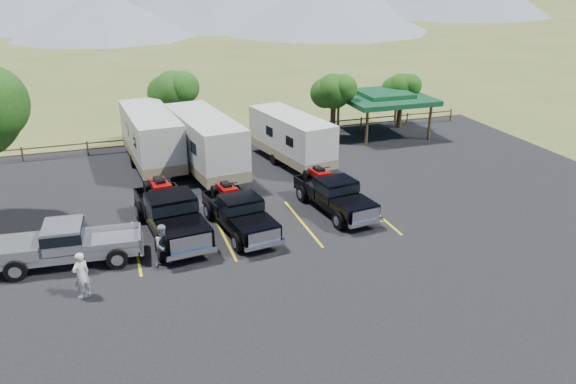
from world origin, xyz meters
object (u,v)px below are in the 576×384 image
object	(u,v)px
rig_left	(170,212)
rig_center	(239,211)
trailer_right	(291,138)
person_a	(81,275)
pickup_silver	(69,243)
person_b	(164,245)
rig_right	(334,193)
trailer_left	(151,138)
pavilion	(384,97)
trailer_center	(205,144)

from	to	relation	value
rig_left	rig_center	distance (m)	3.19
rig_center	trailer_right	world-z (taller)	trailer_right
person_a	rig_left	bearing A→B (deg)	-164.07
trailer_right	pickup_silver	size ratio (longest dim) A/B	1.45
trailer_right	person_b	size ratio (longest dim) A/B	4.88
pickup_silver	person_a	xyz separation A→B (m)	(0.52, -2.91, -0.01)
rig_right	person_a	bearing A→B (deg)	-167.72
rig_center	rig_right	world-z (taller)	rig_center
rig_right	person_b	xyz separation A→B (m)	(-8.96, -3.02, -0.02)
trailer_right	person_b	world-z (taller)	trailer_right
rig_right	trailer_left	bearing A→B (deg)	121.07
pavilion	trailer_left	world-z (taller)	trailer_left
rig_left	trailer_right	xyz separation A→B (m)	(8.60, 7.83, 0.53)
trailer_center	person_a	bearing A→B (deg)	-128.08
pavilion	trailer_center	bearing A→B (deg)	-162.71
pickup_silver	pavilion	bearing A→B (deg)	126.14
trailer_right	person_a	size ratio (longest dim) A/B	4.78
rig_center	trailer_center	bearing A→B (deg)	81.99
rig_left	trailer_center	bearing A→B (deg)	61.20
rig_left	person_b	xyz separation A→B (m)	(-0.66, -2.94, -0.18)
trailer_center	pickup_silver	distance (m)	11.97
rig_right	trailer_center	world-z (taller)	trailer_center
pavilion	trailer_right	size ratio (longest dim) A/B	0.69
rig_left	pickup_silver	world-z (taller)	rig_left
pavilion	trailer_center	size ratio (longest dim) A/B	0.60
trailer_right	pavilion	bearing A→B (deg)	14.80
person_a	pavilion	bearing A→B (deg)	-174.67
rig_right	rig_center	bearing A→B (deg)	179.36
rig_center	trailer_center	distance (m)	8.36
pavilion	rig_left	bearing A→B (deg)	-144.93
rig_left	rig_right	size ratio (longest dim) A/B	1.16
trailer_left	person_a	size ratio (longest dim) A/B	5.31
trailer_left	person_a	xyz separation A→B (m)	(-4.11, -14.52, -0.87)
rig_center	person_a	xyz separation A→B (m)	(-7.06, -3.86, -0.01)
rig_left	person_b	distance (m)	3.02
pickup_silver	trailer_center	bearing A→B (deg)	144.78
pavilion	trailer_center	xyz separation A→B (m)	(-14.17, -4.41, -0.89)
rig_left	rig_center	bearing A→B (deg)	-17.79
rig_right	trailer_left	world-z (taller)	trailer_left
person_b	trailer_center	bearing A→B (deg)	58.56
rig_center	trailer_right	xyz separation A→B (m)	(5.47, 8.43, 0.69)
trailer_left	trailer_right	bearing A→B (deg)	-19.61
rig_left	trailer_left	size ratio (longest dim) A/B	0.71
person_a	pickup_silver	bearing A→B (deg)	-112.62
trailer_right	person_a	xyz separation A→B (m)	(-12.53, -12.29, -0.69)
trailer_left	person_b	world-z (taller)	trailer_left
rig_center	trailer_center	world-z (taller)	trailer_center
trailer_center	person_a	world-z (taller)	trailer_center
trailer_left	person_b	size ratio (longest dim) A/B	5.43
pavilion	person_a	bearing A→B (deg)	-141.96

